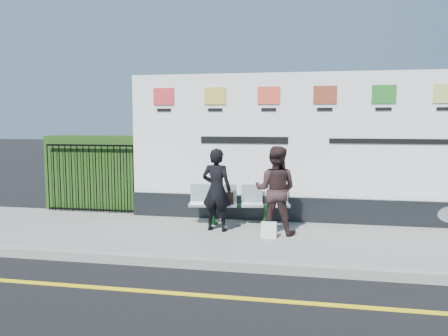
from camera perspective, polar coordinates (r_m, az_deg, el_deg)
name	(u,v)px	position (r m, az deg, el deg)	size (l,w,h in m)	color
ground	(290,302)	(5.54, 8.66, -16.95)	(80.00, 80.00, 0.00)	black
pavement	(295,241)	(7.88, 9.29, -9.39)	(14.00, 3.00, 0.12)	gray
kerb	(293,269)	(6.44, 8.98, -12.88)	(14.00, 0.18, 0.14)	gray
yellow_line	(290,302)	(5.53, 8.66, -16.91)	(14.00, 0.10, 0.01)	yellow
billboard	(323,158)	(8.98, 12.84, 1.29)	(8.00, 0.30, 3.00)	black
hedge	(99,172)	(10.57, -15.99, -0.52)	(2.35, 0.70, 1.70)	#214314
railing	(90,178)	(10.19, -17.10, -1.26)	(2.05, 0.06, 1.54)	black
bench	(239,214)	(8.70, 1.98, -5.98)	(1.97, 0.52, 0.42)	silver
woman_left	(217,190)	(8.10, -0.98, -2.85)	(0.56, 0.37, 1.54)	black
woman_right	(275,190)	(7.95, 6.74, -2.87)	(0.78, 0.60, 1.60)	#322020
handbag_brown	(226,198)	(8.64, 0.27, -3.88)	(0.28, 0.12, 0.22)	black
carrier_bag_white	(269,230)	(7.78, 5.87, -8.06)	(0.27, 0.16, 0.27)	white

